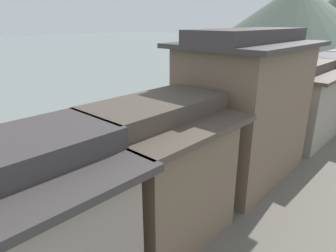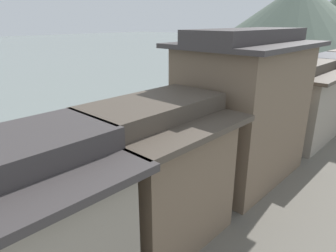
# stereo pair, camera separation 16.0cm
# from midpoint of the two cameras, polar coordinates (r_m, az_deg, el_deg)

# --- Properties ---
(boat_moored_nearest) EXTENTS (1.09, 3.54, 0.73)m
(boat_moored_nearest) POSITION_cam_midpoint_polar(r_m,az_deg,el_deg) (20.41, -4.71, -8.98)
(boat_moored_nearest) COLOR brown
(boat_moored_nearest) RESTS_ON ground
(boat_moored_second) EXTENTS (1.72, 4.35, 0.44)m
(boat_moored_second) POSITION_cam_midpoint_polar(r_m,az_deg,el_deg) (36.69, 18.31, 2.94)
(boat_moored_second) COLOR #33281E
(boat_moored_second) RESTS_ON ground
(boat_moored_third) EXTENTS (1.24, 5.61, 0.77)m
(boat_moored_third) POSITION_cam_midpoint_polar(r_m,az_deg,el_deg) (28.64, 11.90, -0.79)
(boat_moored_third) COLOR brown
(boat_moored_third) RESTS_ON ground
(boat_moored_far) EXTENTS (3.30, 3.14, 0.45)m
(boat_moored_far) POSITION_cam_midpoint_polar(r_m,az_deg,el_deg) (41.03, 12.83, 5.15)
(boat_moored_far) COLOR brown
(boat_moored_far) RESTS_ON ground
(boat_midriver_drifting) EXTENTS (4.52, 4.69, 0.78)m
(boat_midriver_drifting) POSITION_cam_midpoint_polar(r_m,az_deg,el_deg) (57.74, 24.98, 8.00)
(boat_midriver_drifting) COLOR #423328
(boat_midriver_drifting) RESTS_ON ground
(boat_midriver_upstream) EXTENTS (1.30, 3.71, 0.59)m
(boat_midriver_upstream) POSITION_cam_midpoint_polar(r_m,az_deg,el_deg) (52.77, 22.31, 7.37)
(boat_midriver_upstream) COLOR #423328
(boat_midriver_upstream) RESTS_ON ground
(boat_upstream_distant) EXTENTS (2.61, 4.13, 0.68)m
(boat_upstream_distant) POSITION_cam_midpoint_polar(r_m,az_deg,el_deg) (27.63, -24.58, -3.02)
(boat_upstream_distant) COLOR #423328
(boat_upstream_distant) RESTS_ON ground
(boat_crossing_west) EXTENTS (4.08, 1.20, 0.69)m
(boat_crossing_west) POSITION_cam_midpoint_polar(r_m,az_deg,el_deg) (51.00, 12.75, 8.01)
(boat_crossing_west) COLOR brown
(boat_crossing_west) RESTS_ON ground
(house_waterfront_nearest) EXTENTS (6.44, 6.16, 6.14)m
(house_waterfront_nearest) POSITION_cam_midpoint_polar(r_m,az_deg,el_deg) (10.58, -26.68, -18.55)
(house_waterfront_nearest) COLOR gray
(house_waterfront_nearest) RESTS_ON riverbank_right
(house_waterfront_second) EXTENTS (6.17, 6.02, 6.14)m
(house_waterfront_second) POSITION_cam_midpoint_polar(r_m,az_deg,el_deg) (13.28, -2.26, -8.17)
(house_waterfront_second) COLOR #75604C
(house_waterfront_second) RESTS_ON riverbank_right
(house_waterfront_tall) EXTENTS (6.25, 8.35, 8.74)m
(house_waterfront_tall) POSITION_cam_midpoint_polar(r_m,az_deg,el_deg) (18.29, 14.31, 3.40)
(house_waterfront_tall) COLOR #75604C
(house_waterfront_tall) RESTS_ON riverbank_right
(house_waterfront_narrow) EXTENTS (6.34, 7.56, 6.14)m
(house_waterfront_narrow) POSITION_cam_midpoint_polar(r_m,az_deg,el_deg) (26.15, 23.45, 4.21)
(house_waterfront_narrow) COLOR gray
(house_waterfront_narrow) RESTS_ON riverbank_right
(house_waterfront_far) EXTENTS (6.93, 6.55, 6.14)m
(house_waterfront_far) POSITION_cam_midpoint_polar(r_m,az_deg,el_deg) (32.50, 28.28, 6.23)
(house_waterfront_far) COLOR #75604C
(house_waterfront_far) RESTS_ON riverbank_right
(hill_far_centre) EXTENTS (60.72, 60.72, 21.09)m
(hill_far_centre) POSITION_cam_midpoint_polar(r_m,az_deg,el_deg) (109.46, 23.39, 18.30)
(hill_far_centre) COLOR #5B6B5B
(hill_far_centre) RESTS_ON ground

